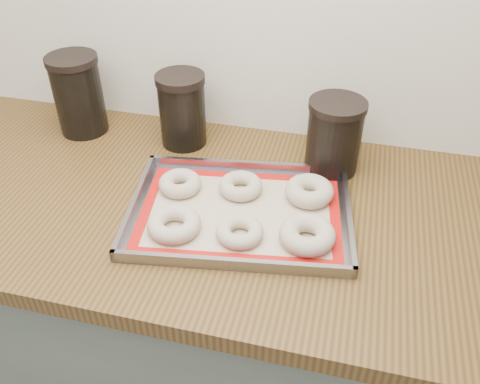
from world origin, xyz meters
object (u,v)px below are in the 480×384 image
(canister_mid, at_px, (182,110))
(canister_right, at_px, (334,136))
(canister_left, at_px, (78,94))
(bagel_back_mid, at_px, (241,186))
(baking_tray, at_px, (240,212))
(bagel_front_right, at_px, (307,235))
(bagel_front_left, at_px, (174,224))
(bagel_back_left, at_px, (180,183))
(bagel_back_right, at_px, (309,191))
(bagel_front_mid, at_px, (240,232))

(canister_mid, height_order, canister_right, canister_mid)
(canister_left, distance_m, canister_right, 0.65)
(bagel_back_mid, xyz_separation_m, canister_left, (-0.47, 0.17, 0.08))
(baking_tray, xyz_separation_m, bagel_front_right, (0.15, -0.06, 0.02))
(bagel_front_left, bearing_deg, bagel_back_left, 104.34)
(bagel_back_mid, bearing_deg, baking_tray, -77.12)
(bagel_back_mid, bearing_deg, bagel_back_right, 5.18)
(baking_tray, bearing_deg, canister_left, 153.47)
(baking_tray, xyz_separation_m, bagel_back_mid, (-0.02, 0.07, 0.01))
(bagel_back_left, bearing_deg, baking_tray, -17.42)
(bagel_front_right, height_order, canister_right, canister_right)
(bagel_back_left, distance_m, bagel_back_right, 0.29)
(bagel_front_mid, bearing_deg, bagel_front_right, 8.21)
(bagel_front_mid, xyz_separation_m, bagel_back_left, (-0.17, 0.12, 0.00))
(bagel_front_left, height_order, bagel_front_right, bagel_front_right)
(bagel_back_left, bearing_deg, bagel_front_left, -75.66)
(bagel_front_mid, bearing_deg, baking_tray, 103.52)
(bagel_front_mid, distance_m, bagel_front_right, 0.13)
(bagel_back_left, bearing_deg, canister_right, 28.63)
(baking_tray, distance_m, bagel_back_left, 0.16)
(bagel_back_left, xyz_separation_m, bagel_back_right, (0.28, 0.04, 0.00))
(canister_left, relative_size, canister_mid, 1.11)
(bagel_back_mid, distance_m, bagel_back_right, 0.15)
(bagel_back_left, height_order, bagel_back_mid, same)
(canister_left, bearing_deg, bagel_back_right, -14.25)
(bagel_back_right, xyz_separation_m, canister_right, (0.03, 0.13, 0.06))
(bagel_front_mid, relative_size, canister_left, 0.46)
(baking_tray, xyz_separation_m, bagel_back_left, (-0.15, 0.05, 0.01))
(bagel_front_right, xyz_separation_m, canister_mid, (-0.36, 0.30, 0.07))
(canister_mid, distance_m, canister_right, 0.38)
(canister_left, xyz_separation_m, canister_right, (0.65, -0.02, -0.01))
(bagel_front_left, distance_m, bagel_back_left, 0.14)
(baking_tray, bearing_deg, canister_mid, 130.10)
(canister_mid, bearing_deg, canister_right, -4.20)
(bagel_front_left, xyz_separation_m, bagel_front_right, (0.26, 0.03, 0.00))
(baking_tray, height_order, bagel_front_left, bagel_front_left)
(canister_right, bearing_deg, bagel_front_mid, -116.93)
(bagel_back_right, bearing_deg, bagel_back_left, -172.38)
(bagel_front_mid, relative_size, bagel_back_mid, 0.98)
(bagel_front_right, xyz_separation_m, bagel_back_left, (-0.30, 0.10, -0.00))
(bagel_back_left, bearing_deg, bagel_front_mid, -35.94)
(bagel_front_left, xyz_separation_m, bagel_front_mid, (0.13, 0.01, -0.00))
(bagel_front_mid, bearing_deg, canister_mid, 125.10)
(bagel_back_left, height_order, bagel_back_right, bagel_back_right)
(bagel_back_right, distance_m, canister_right, 0.15)
(baking_tray, distance_m, bagel_back_mid, 0.07)
(bagel_back_left, height_order, canister_left, canister_left)
(bagel_front_right, height_order, bagel_back_mid, bagel_front_right)
(baking_tray, height_order, bagel_front_mid, bagel_front_mid)
(canister_mid, relative_size, canister_right, 1.05)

